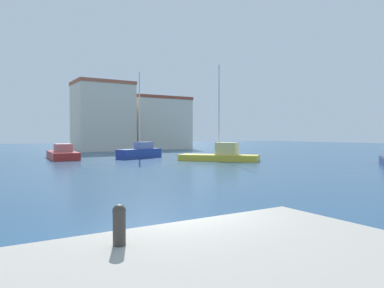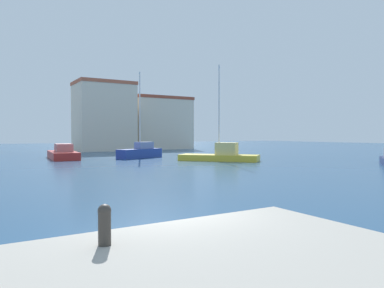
{
  "view_description": "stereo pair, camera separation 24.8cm",
  "coord_description": "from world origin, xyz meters",
  "px_view_note": "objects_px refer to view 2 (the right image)",
  "views": [
    {
      "loc": [
        -3.49,
        -6.58,
        2.44
      ],
      "look_at": [
        14.2,
        22.3,
        1.54
      ],
      "focal_mm": 33.65,
      "sensor_mm": 36.0,
      "label": 1
    },
    {
      "loc": [
        -3.28,
        -6.71,
        2.44
      ],
      "look_at": [
        14.2,
        22.3,
        1.54
      ],
      "focal_mm": 33.65,
      "sensor_mm": 36.0,
      "label": 2
    }
  ],
  "objects_px": {
    "mooring_bollard": "(105,223)",
    "sailboat_yellow_distant_east": "(221,155)",
    "motorboat_red_inner_mooring": "(63,154)",
    "sailboat_blue_mid_harbor": "(141,152)"
  },
  "relations": [
    {
      "from": "mooring_bollard",
      "to": "sailboat_yellow_distant_east",
      "type": "bearing_deg",
      "value": 50.99
    },
    {
      "from": "motorboat_red_inner_mooring",
      "to": "sailboat_blue_mid_harbor",
      "type": "xyz_separation_m",
      "value": [
        7.15,
        -3.0,
        0.14
      ]
    },
    {
      "from": "motorboat_red_inner_mooring",
      "to": "sailboat_blue_mid_harbor",
      "type": "bearing_deg",
      "value": -22.78
    },
    {
      "from": "mooring_bollard",
      "to": "sailboat_yellow_distant_east",
      "type": "distance_m",
      "value": 28.5
    },
    {
      "from": "sailboat_blue_mid_harbor",
      "to": "sailboat_yellow_distant_east",
      "type": "bearing_deg",
      "value": -57.47
    },
    {
      "from": "sailboat_yellow_distant_east",
      "to": "mooring_bollard",
      "type": "bearing_deg",
      "value": -129.01
    },
    {
      "from": "motorboat_red_inner_mooring",
      "to": "sailboat_yellow_distant_east",
      "type": "relative_size",
      "value": 0.84
    },
    {
      "from": "motorboat_red_inner_mooring",
      "to": "sailboat_yellow_distant_east",
      "type": "distance_m",
      "value": 15.96
    },
    {
      "from": "motorboat_red_inner_mooring",
      "to": "sailboat_yellow_distant_east",
      "type": "bearing_deg",
      "value": -41.42
    },
    {
      "from": "mooring_bollard",
      "to": "motorboat_red_inner_mooring",
      "type": "distance_m",
      "value": 33.25
    }
  ]
}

